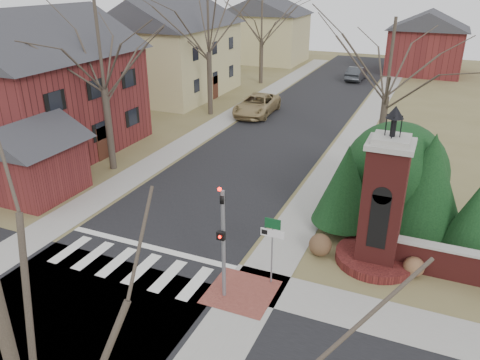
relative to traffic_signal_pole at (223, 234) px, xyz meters
The scene contains 29 objects.
ground 5.05m from the traffic_signal_pole, behind, with size 120.00×120.00×0.00m, color brown.
main_street 22.01m from the traffic_signal_pole, 101.35° to the left, with size 8.00×70.00×0.01m, color black.
cross_street 6.16m from the traffic_signal_pole, 140.28° to the right, with size 120.00×8.00×0.01m, color black.
crosswalk_zone 5.02m from the traffic_signal_pole, behind, with size 8.00×2.20×0.02m, color silver.
stop_bar 5.30m from the traffic_signal_pole, 158.11° to the left, with size 8.00×0.35×0.02m, color silver.
sidewalk_right_main 21.60m from the traffic_signal_pole, 87.59° to the left, with size 2.00×60.00×0.02m, color gray.
sidewalk_left 23.58m from the traffic_signal_pole, 113.91° to the left, with size 2.00×60.00×0.02m, color gray.
curb_apron 2.66m from the traffic_signal_pole, 40.52° to the left, with size 2.40×2.40×0.02m, color brown.
traffic_signal_pole is the anchor object (origin of this frame).
sign_post 2.02m from the traffic_signal_pole, 47.57° to the left, with size 0.90×0.07×2.75m.
brick_gate_monument 6.47m from the traffic_signal_pole, 43.24° to the left, with size 3.20×3.20×6.47m.
house_brick_left 19.81m from the traffic_signal_pole, 151.43° to the left, with size 9.80×11.80×9.42m.
house_stucco_left 31.92m from the traffic_signal_pole, 123.97° to the left, with size 9.80×12.80×9.28m.
garage_left 13.40m from the traffic_signal_pole, 163.01° to the left, with size 4.80×4.80×4.29m.
house_distant_left 50.18m from the traffic_signal_pole, 108.98° to the left, with size 10.80×8.80×8.53m.
house_distant_right 47.58m from the traffic_signal_pole, 85.55° to the left, with size 8.80×8.80×7.30m.
evergreen_near 7.06m from the traffic_signal_pole, 65.72° to the left, with size 2.80×2.80×4.10m.
evergreen_mid 9.83m from the traffic_signal_pole, 50.89° to the left, with size 3.40×3.40×4.70m.
evergreen_far 10.57m from the traffic_signal_pole, 38.95° to the left, with size 2.40×2.40×3.30m.
evergreen_mass 10.09m from the traffic_signal_pole, 62.23° to the left, with size 4.80×4.80×4.80m, color black.
bare_tree_0 14.99m from the traffic_signal_pole, 143.29° to the left, with size 8.05×8.05×11.15m.
bare_tree_1 24.83m from the traffic_signal_pole, 117.81° to the left, with size 8.40×8.40×11.64m.
bare_tree_2 36.66m from the traffic_signal_pole, 108.92° to the left, with size 7.35×7.35×10.19m.
bare_tree_3 16.28m from the traffic_signal_pole, 78.28° to the left, with size 7.00×7.00×9.70m.
bare_tree_4 10.43m from the traffic_signal_pole, 79.93° to the right, with size 6.65×6.65×9.21m.
pickup_truck 24.16m from the traffic_signal_pole, 108.64° to the left, with size 2.69×5.84×1.62m, color #9E8656.
distant_car 40.08m from the traffic_signal_pole, 93.87° to the left, with size 1.56×4.49×1.48m, color #32353A.
dry_shrub_left 5.19m from the traffic_signal_pole, 58.17° to the left, with size 0.94×0.94×0.94m, color brown.
dry_shrub_right 7.69m from the traffic_signal_pole, 33.09° to the left, with size 0.80×0.80×0.80m, color brown.
Camera 1 is at (10.32, -11.90, 10.70)m, focal length 35.00 mm.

